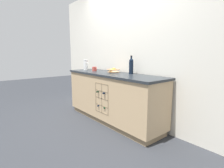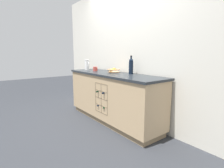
{
  "view_description": "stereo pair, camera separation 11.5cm",
  "coord_description": "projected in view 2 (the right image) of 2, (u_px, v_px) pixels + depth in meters",
  "views": [
    {
      "loc": [
        2.4,
        -1.96,
        1.22
      ],
      "look_at": [
        0.0,
        0.0,
        0.69
      ],
      "focal_mm": 28.0,
      "sensor_mm": 36.0,
      "label": 1
    },
    {
      "loc": [
        2.47,
        -1.87,
        1.22
      ],
      "look_at": [
        0.0,
        0.0,
        0.69
      ],
      "focal_mm": 28.0,
      "sensor_mm": 36.0,
      "label": 2
    }
  ],
  "objects": [
    {
      "name": "back_wall",
      "position": [
        127.0,
        51.0,
        3.25
      ],
      "size": [
        4.49,
        0.06,
        2.55
      ],
      "primitive_type": "cube",
      "color": "silver",
      "rests_on": "ground_plane"
    },
    {
      "name": "kitchen_island",
      "position": [
        112.0,
        97.0,
        3.18
      ],
      "size": [
        2.13,
        0.62,
        0.89
      ],
      "color": "#8B7354",
      "rests_on": "ground_plane"
    },
    {
      "name": "ground_plane",
      "position": [
        112.0,
        121.0,
        3.26
      ],
      "size": [
        14.0,
        14.0,
        0.0
      ],
      "primitive_type": "plane",
      "color": "#2D3035"
    },
    {
      "name": "standing_wine_bottle",
      "position": [
        131.0,
        66.0,
        2.97
      ],
      "size": [
        0.08,
        0.08,
        0.31
      ],
      "color": "black",
      "rests_on": "kitchen_island"
    },
    {
      "name": "ceramic_mug",
      "position": [
        95.0,
        69.0,
        3.5
      ],
      "size": [
        0.12,
        0.09,
        0.09
      ],
      "color": "#B7473D",
      "rests_on": "kitchen_island"
    },
    {
      "name": "white_pitcher",
      "position": [
        87.0,
        65.0,
        3.73
      ],
      "size": [
        0.15,
        0.1,
        0.22
      ],
      "color": "white",
      "rests_on": "kitchen_island"
    },
    {
      "name": "fruit_bowl",
      "position": [
        114.0,
        70.0,
        3.23
      ],
      "size": [
        0.25,
        0.25,
        0.09
      ],
      "color": "tan",
      "rests_on": "kitchen_island"
    }
  ]
}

